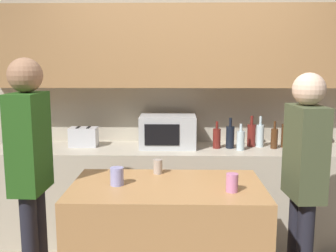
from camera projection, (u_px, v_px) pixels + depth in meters
The scene contains 18 objects.
back_wall at pixel (186, 77), 3.83m from camera, with size 6.40×0.40×2.70m.
back_counter at pixel (186, 194), 3.74m from camera, with size 3.60×0.62×0.89m.
kitchen_island at pixel (167, 248), 2.66m from camera, with size 1.27×0.73×0.89m.
microwave at pixel (168, 131), 3.71m from camera, with size 0.52×0.39×0.30m.
toaster at pixel (84, 137), 3.74m from camera, with size 0.26×0.16×0.18m.
potted_plant at pixel (317, 127), 3.67m from camera, with size 0.14×0.14×0.40m.
bottle_0 at pixel (217, 138), 3.65m from camera, with size 0.07×0.07×0.25m.
bottle_1 at pixel (230, 137), 3.65m from camera, with size 0.08×0.08×0.29m.
bottle_2 at pixel (241, 140), 3.57m from camera, with size 0.07×0.07×0.24m.
bottle_3 at pixel (251, 135), 3.73m from camera, with size 0.08×0.08×0.29m.
bottle_4 at pixel (260, 135), 3.71m from camera, with size 0.07×0.07×0.29m.
bottle_5 at pixel (274, 138), 3.64m from camera, with size 0.06×0.06×0.26m.
bottle_6 at pixel (285, 135), 3.69m from camera, with size 0.08×0.08×0.31m.
cup_0 at pixel (158, 167), 2.83m from camera, with size 0.06×0.06×0.10m.
cup_1 at pixel (232, 183), 2.44m from camera, with size 0.08×0.08×0.12m.
cup_2 at pixel (117, 176), 2.57m from camera, with size 0.09×0.09×0.12m.
person_left at pixel (30, 162), 2.61m from camera, with size 0.23×0.35×1.72m.
person_center at pixel (304, 172), 2.62m from camera, with size 0.21×0.35×1.62m.
Camera 1 is at (-0.09, -2.20, 1.69)m, focal length 42.00 mm.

